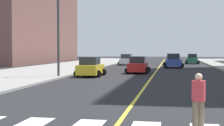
# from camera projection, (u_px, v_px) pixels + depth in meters

# --- Properties ---
(lane_divider_paint) EXTENTS (0.16, 80.00, 0.01)m
(lane_divider_paint) POSITION_uv_depth(u_px,v_px,m) (159.00, 67.00, 44.62)
(lane_divider_paint) COLOR yellow
(lane_divider_paint) RESTS_ON ground
(car_white_nearest) EXTENTS (2.46, 3.85, 1.69)m
(car_white_nearest) POSITION_uv_depth(u_px,v_px,m) (127.00, 60.00, 52.02)
(car_white_nearest) COLOR silver
(car_white_nearest) RESTS_ON ground
(car_red_second) EXTENTS (2.38, 3.81, 1.71)m
(car_red_second) POSITION_uv_depth(u_px,v_px,m) (138.00, 65.00, 33.78)
(car_red_second) COLOR red
(car_red_second) RESTS_ON ground
(car_yellow_third) EXTENTS (2.46, 3.91, 1.74)m
(car_yellow_third) POSITION_uv_depth(u_px,v_px,m) (90.00, 67.00, 29.66)
(car_yellow_third) COLOR gold
(car_yellow_third) RESTS_ON ground
(car_green_fourth) EXTENTS (2.47, 3.84, 1.68)m
(car_green_fourth) POSITION_uv_depth(u_px,v_px,m) (192.00, 59.00, 56.12)
(car_green_fourth) COLOR #236B42
(car_green_fourth) RESTS_ON ground
(car_blue_fifth) EXTENTS (2.73, 4.26, 1.87)m
(car_blue_fifth) POSITION_uv_depth(u_px,v_px,m) (173.00, 61.00, 44.38)
(car_blue_fifth) COLOR #2D479E
(car_blue_fifth) RESTS_ON ground
(pedestrian_crossing) EXTENTS (0.41, 0.41, 1.66)m
(pedestrian_crossing) POSITION_uv_depth(u_px,v_px,m) (198.00, 98.00, 10.11)
(pedestrian_crossing) COLOR brown
(pedestrian_crossing) RESTS_ON ground
(street_lamp) EXTENTS (0.44, 0.44, 7.83)m
(street_lamp) POSITION_uv_depth(u_px,v_px,m) (58.00, 21.00, 28.22)
(street_lamp) COLOR #38383D
(street_lamp) RESTS_ON sidewalk_kerb_west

